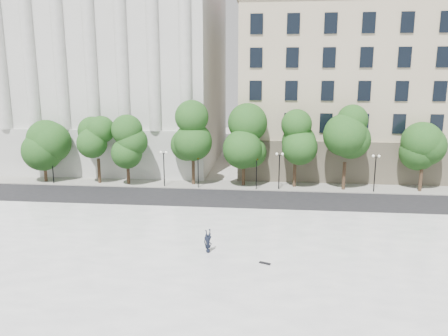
{
  "coord_description": "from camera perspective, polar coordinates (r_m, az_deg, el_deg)",
  "views": [
    {
      "loc": [
        5.62,
        -24.3,
        12.45
      ],
      "look_at": [
        2.06,
        10.0,
        5.06
      ],
      "focal_mm": 35.0,
      "sensor_mm": 36.0,
      "label": 1
    }
  ],
  "objects": [
    {
      "name": "ground",
      "position": [
        27.87,
        -6.55,
        -14.52
      ],
      "size": [
        160.0,
        160.0,
        0.0
      ],
      "primitive_type": "plane",
      "color": "#BBB8B0",
      "rests_on": "ground"
    },
    {
      "name": "plaza",
      "position": [
        30.43,
        -5.33,
        -11.65
      ],
      "size": [
        44.0,
        22.0,
        0.45
      ],
      "primitive_type": "cube",
      "color": "white",
      "rests_on": "ground"
    },
    {
      "name": "street",
      "position": [
        44.45,
        -1.57,
        -4.17
      ],
      "size": [
        60.0,
        8.0,
        0.02
      ],
      "primitive_type": "cube",
      "color": "black",
      "rests_on": "ground"
    },
    {
      "name": "far_sidewalk",
      "position": [
        50.18,
        -0.68,
        -2.21
      ],
      "size": [
        60.0,
        4.0,
        0.12
      ],
      "primitive_type": "cube",
      "color": "#9B9A8F",
      "rests_on": "ground"
    },
    {
      "name": "building_west",
      "position": [
        66.82,
        -14.17,
        12.11
      ],
      "size": [
        31.5,
        27.65,
        25.6
      ],
      "color": "silver",
      "rests_on": "ground"
    },
    {
      "name": "building_east",
      "position": [
        64.84,
        19.06,
        10.29
      ],
      "size": [
        36.0,
        26.15,
        23.0
      ],
      "color": "#BDAD90",
      "rests_on": "ground"
    },
    {
      "name": "traffic_light_west",
      "position": [
        48.04,
        -3.42,
        1.55
      ],
      "size": [
        0.45,
        1.71,
        4.18
      ],
      "color": "black",
      "rests_on": "ground"
    },
    {
      "name": "traffic_light_east",
      "position": [
        47.44,
        4.3,
        1.38
      ],
      "size": [
        0.51,
        1.68,
        4.16
      ],
      "color": "black",
      "rests_on": "ground"
    },
    {
      "name": "person_lying",
      "position": [
        30.57,
        -2.1,
        -10.57
      ],
      "size": [
        1.51,
        1.67,
        0.45
      ],
      "primitive_type": "imported",
      "rotation": [
        -1.54,
        0.0,
        0.68
      ],
      "color": "black",
      "rests_on": "plaza"
    },
    {
      "name": "skateboard",
      "position": [
        29.05,
        5.37,
        -12.28
      ],
      "size": [
        0.78,
        0.48,
        0.08
      ],
      "primitive_type": "cube",
      "rotation": [
        0.0,
        0.0,
        -0.4
      ],
      "color": "black",
      "rests_on": "plaza"
    },
    {
      "name": "street_trees",
      "position": [
        48.7,
        -0.6,
        3.61
      ],
      "size": [
        46.57,
        4.77,
        7.88
      ],
      "color": "#382619",
      "rests_on": "ground"
    },
    {
      "name": "lamp_posts",
      "position": [
        48.24,
        -1.36,
        0.66
      ],
      "size": [
        37.02,
        0.28,
        4.26
      ],
      "color": "black",
      "rests_on": "ground"
    }
  ]
}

